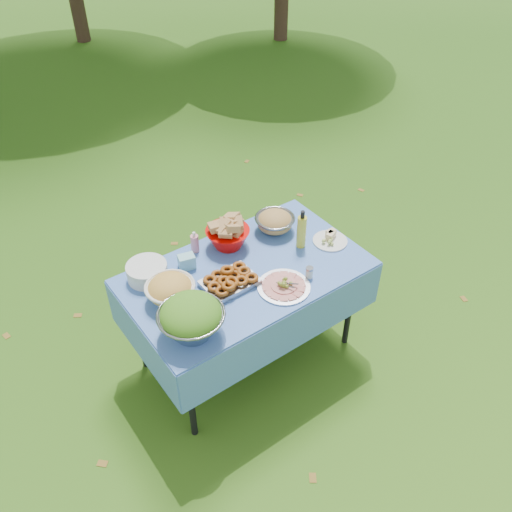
{
  "coord_description": "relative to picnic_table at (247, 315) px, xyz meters",
  "views": [
    {
      "loc": [
        -1.4,
        -2.02,
        2.95
      ],
      "look_at": [
        0.07,
        0.0,
        0.85
      ],
      "focal_mm": 38.0,
      "sensor_mm": 36.0,
      "label": 1
    }
  ],
  "objects": [
    {
      "name": "charcuterie_platter",
      "position": [
        0.1,
        -0.25,
        0.42
      ],
      "size": [
        0.41,
        0.41,
        0.07
      ],
      "primitive_type": "cylinder",
      "rotation": [
        0.0,
        0.0,
        0.38
      ],
      "color": "silver",
      "rests_on": "picnic_table"
    },
    {
      "name": "fried_tray",
      "position": [
        -0.15,
        -0.04,
        0.42
      ],
      "size": [
        0.32,
        0.23,
        0.07
      ],
      "primitive_type": "cube",
      "rotation": [
        0.0,
        0.0,
        0.01
      ],
      "color": "#A3A3A7",
      "rests_on": "picnic_table"
    },
    {
      "name": "salad_bowl",
      "position": [
        -0.52,
        -0.24,
        0.5
      ],
      "size": [
        0.39,
        0.39,
        0.24
      ],
      "primitive_type": null,
      "rotation": [
        0.0,
        0.0,
        0.09
      ],
      "color": "gray",
      "rests_on": "picnic_table"
    },
    {
      "name": "bread_bowl",
      "position": [
        0.05,
        0.27,
        0.47
      ],
      "size": [
        0.35,
        0.35,
        0.19
      ],
      "primitive_type": null,
      "rotation": [
        0.0,
        0.0,
        0.28
      ],
      "color": "#CF0602",
      "rests_on": "picnic_table"
    },
    {
      "name": "shaker",
      "position": [
        0.27,
        -0.26,
        0.42
      ],
      "size": [
        0.06,
        0.06,
        0.07
      ],
      "primitive_type": "cylinder",
      "rotation": [
        0.0,
        0.0,
        0.25
      ],
      "color": "silver",
      "rests_on": "picnic_table"
    },
    {
      "name": "pasta_bowl_steel",
      "position": [
        0.39,
        0.23,
        0.45
      ],
      "size": [
        0.27,
        0.27,
        0.14
      ],
      "primitive_type": null,
      "rotation": [
        0.0,
        0.0,
        0.06
      ],
      "color": "gray",
      "rests_on": "picnic_table"
    },
    {
      "name": "picnic_table",
      "position": [
        0.0,
        0.0,
        0.0
      ],
      "size": [
        1.46,
        0.86,
        0.76
      ],
      "primitive_type": "cube",
      "color": "#7CB7EF",
      "rests_on": "ground"
    },
    {
      "name": "cheese_plate",
      "position": [
        0.61,
        -0.08,
        0.41
      ],
      "size": [
        0.28,
        0.28,
        0.06
      ],
      "primitive_type": "cylinder",
      "rotation": [
        0.0,
        0.0,
        0.27
      ],
      "color": "silver",
      "rests_on": "picnic_table"
    },
    {
      "name": "ground",
      "position": [
        0.0,
        0.0,
        -0.38
      ],
      "size": [
        80.0,
        80.0,
        0.0
      ],
      "primitive_type": "plane",
      "color": "#163C0B",
      "rests_on": "ground"
    },
    {
      "name": "wipes_box",
      "position": [
        -0.27,
        0.24,
        0.43
      ],
      "size": [
        0.11,
        0.09,
        0.09
      ],
      "primitive_type": "cube",
      "rotation": [
        0.0,
        0.0,
        -0.25
      ],
      "color": "#82C8D2",
      "rests_on": "picnic_table"
    },
    {
      "name": "oil_bottle",
      "position": [
        0.43,
        -0.0,
        0.52
      ],
      "size": [
        0.08,
        0.08,
        0.27
      ],
      "primitive_type": "cylinder",
      "rotation": [
        0.0,
        0.0,
        0.35
      ],
      "color": "gold",
      "rests_on": "picnic_table"
    },
    {
      "name": "pasta_bowl_white",
      "position": [
        -0.49,
        0.06,
        0.46
      ],
      "size": [
        0.33,
        0.33,
        0.16
      ],
      "primitive_type": null,
      "rotation": [
        0.0,
        0.0,
        0.18
      ],
      "color": "silver",
      "rests_on": "picnic_table"
    },
    {
      "name": "plate_stack",
      "position": [
        -0.51,
        0.3,
        0.43
      ],
      "size": [
        0.25,
        0.25,
        0.1
      ],
      "primitive_type": "cylinder",
      "rotation": [
        0.0,
        0.0,
        -0.02
      ],
      "color": "silver",
      "rests_on": "picnic_table"
    },
    {
      "name": "sanitizer_bottle",
      "position": [
        -0.15,
        0.35,
        0.45
      ],
      "size": [
        0.05,
        0.05,
        0.15
      ],
      "primitive_type": "cylinder",
      "rotation": [
        0.0,
        0.0,
        0.01
      ],
      "color": "pink",
      "rests_on": "picnic_table"
    }
  ]
}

